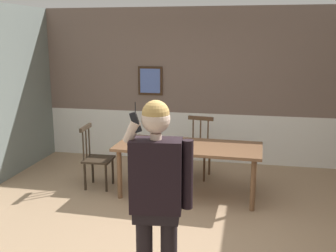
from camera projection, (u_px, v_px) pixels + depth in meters
ground_plane at (161, 241)px, 4.49m from camera, size 6.80×6.80×0.00m
room_back_partition at (198, 89)px, 7.15m from camera, size 5.78×0.17×2.74m
dining_table at (188, 151)px, 5.65m from camera, size 2.06×0.92×0.74m
chair_near_window at (96, 158)px, 6.00m from camera, size 0.42×0.42×0.95m
chair_by_doorway at (198, 149)px, 6.47m from camera, size 0.48×0.48×0.97m
person_figure at (157, 190)px, 3.25m from camera, size 0.57×0.27×1.76m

